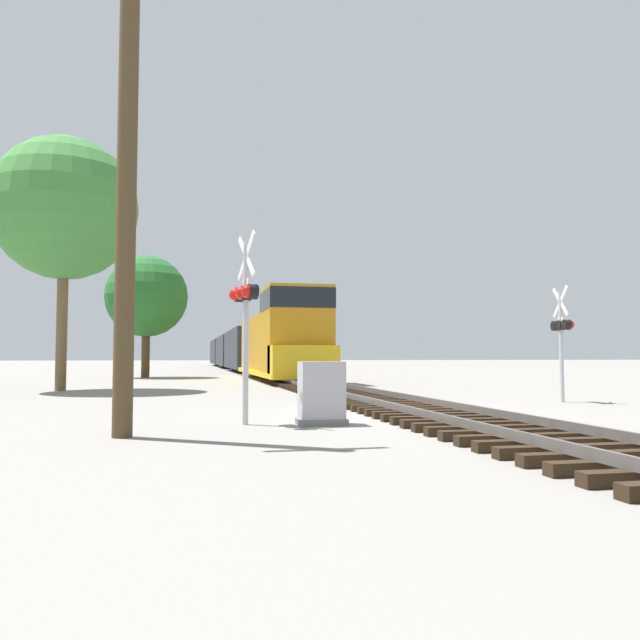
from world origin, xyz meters
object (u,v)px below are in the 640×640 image
relay_cabinet (321,393)px  tree_mid_background (146,297)px  crossing_signal_near (244,304)px  tree_far_right (65,209)px  freight_train (240,350)px  utility_pole (127,166)px  crossing_signal_far (562,330)px

relay_cabinet → tree_mid_background: (-5.09, 28.96, 4.55)m
crossing_signal_near → tree_far_right: tree_far_right is taller
freight_train → relay_cabinet: size_ratio=57.37×
relay_cabinet → tree_far_right: bearing=117.9°
relay_cabinet → tree_far_right: 17.17m
crossing_signal_near → utility_pole: (-2.15, -1.49, 2.19)m
freight_train → crossing_signal_far: 45.33m
crossing_signal_far → tree_far_right: tree_far_right is taller
tree_far_right → crossing_signal_far: bearing=-31.4°
utility_pole → relay_cabinet: bearing=18.0°
crossing_signal_near → crossing_signal_far: crossing_signal_near is taller
tree_far_right → tree_mid_background: 15.26m
crossing_signal_near → relay_cabinet: size_ratio=3.06×
utility_pole → tree_far_right: (-3.75, 15.21, 2.62)m
crossing_signal_near → crossing_signal_far: 10.63m
crossing_signal_near → tree_mid_background: size_ratio=0.49×
freight_train → utility_pole: utility_pole is taller
crossing_signal_far → utility_pole: 13.43m
tree_mid_background → crossing_signal_near: bearing=-82.9°
utility_pole → freight_train: bearing=82.9°
freight_train → utility_pole: bearing=-97.1°
utility_pole → tree_far_right: bearing=103.9°
freight_train → relay_cabinet: bearing=-93.0°
tree_far_right → freight_train: bearing=74.2°
crossing_signal_far → freight_train: bearing=14.4°
crossing_signal_near → relay_cabinet: (1.50, -0.30, -1.78)m
utility_pole → tree_far_right: 15.88m
crossing_signal_near → crossing_signal_far: size_ratio=1.11×
freight_train → crossing_signal_far: bearing=-82.8°
freight_train → crossing_signal_far: size_ratio=20.85×
relay_cabinet → utility_pole: bearing=-162.0°
freight_train → tree_mid_background: (-7.72, -20.45, 3.20)m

